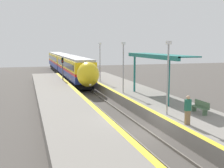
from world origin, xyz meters
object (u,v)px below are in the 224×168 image
lamppost_mid (123,64)px  railway_signal (63,69)px  platform_bench (201,107)px  train (66,64)px  lamppost_far (100,59)px  lamppost_near (168,73)px  person_waiting (188,109)px

lamppost_mid → railway_signal: bearing=110.4°
platform_bench → railway_signal: 22.93m
railway_signal → lamppost_mid: lamppost_mid is taller
train → lamppost_mid: 25.17m
lamppost_mid → train: bearing=95.5°
platform_bench → lamppost_mid: bearing=104.0°
lamppost_far → lamppost_mid: bearing=-90.0°
lamppost_mid → lamppost_far: (0.00, 9.24, 0.00)m
lamppost_near → lamppost_mid: same height
person_waiting → lamppost_far: (0.02, 21.13, 1.98)m
railway_signal → lamppost_near: (4.53, -21.41, 1.37)m
person_waiting → lamppost_near: bearing=89.6°
person_waiting → lamppost_near: size_ratio=0.35×
person_waiting → lamppost_mid: lamppost_mid is taller
lamppost_near → lamppost_far: bearing=90.0°
lamppost_near → railway_signal: bearing=101.9°
railway_signal → lamppost_far: size_ratio=0.79×
train → platform_bench: train is taller
railway_signal → lamppost_near: size_ratio=0.79×
lamppost_far → train: bearing=98.7°
person_waiting → railway_signal: 24.48m
platform_bench → railway_signal: bearing=107.6°
lamppost_near → lamppost_mid: size_ratio=1.00×
lamppost_mid → lamppost_far: bearing=90.0°
platform_bench → lamppost_near: (-2.42, 0.42, 2.44)m
platform_bench → lamppost_far: bearing=97.3°
lamppost_near → lamppost_far: same height
railway_signal → platform_bench: bearing=-72.4°
person_waiting → train: bearing=93.7°
railway_signal → person_waiting: bearing=-79.4°
lamppost_mid → lamppost_far: same height
platform_bench → lamppost_far: lamppost_far is taller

